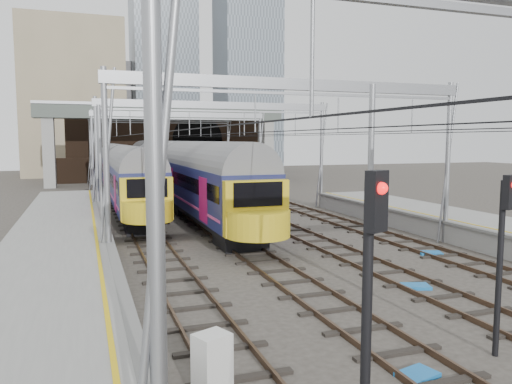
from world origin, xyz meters
name	(u,v)px	position (x,y,z in m)	size (l,w,h in m)	color
ground	(403,311)	(0.00, 0.00, 0.00)	(160.00, 160.00, 0.00)	#38332D
platform_left	(46,304)	(-10.18, 2.50, 0.55)	(4.32, 55.00, 1.12)	gray
tracks	(249,228)	(0.00, 15.00, 0.02)	(14.40, 80.00, 0.22)	#4C3828
overhead_line	(219,120)	(0.00, 21.49, 6.57)	(16.80, 80.00, 8.00)	gray
retaining_wall	(169,146)	(1.40, 51.93, 4.33)	(28.00, 2.75, 9.00)	black
overbridge	(164,122)	(0.00, 46.00, 7.27)	(28.00, 3.00, 9.25)	gray
city_skyline	(157,66)	(2.73, 70.48, 17.09)	(37.50, 27.50, 60.00)	tan
train_main	(152,164)	(-2.00, 42.27, 2.61)	(3.00, 69.30, 5.09)	black
train_second	(123,173)	(-6.00, 29.50, 2.47)	(2.78, 32.17, 4.79)	black
signal_near_left	(370,290)	(-5.20, -6.33, 3.01)	(0.38, 0.46, 4.76)	black
signal_near_centre	(503,242)	(0.18, -3.49, 2.80)	(0.34, 0.45, 4.38)	black
relay_cabinet	(212,366)	(-6.75, -3.09, 0.67)	(0.67, 0.55, 1.33)	silver
equip_cover_a	(417,375)	(-2.28, -3.72, 0.05)	(0.86, 0.61, 0.10)	#1764AE
equip_cover_b	(416,286)	(1.85, 1.85, 0.06)	(0.94, 0.67, 0.11)	#1764AE
equip_cover_c	(431,253)	(5.72, 5.95, 0.06)	(0.97, 0.69, 0.11)	#1764AE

